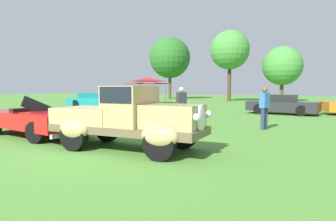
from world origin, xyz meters
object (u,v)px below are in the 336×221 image
Objects in this scene: show_car_teal at (93,100)px; canopy_tent_left_field at (147,80)px; neighbor_convertible at (37,119)px; show_car_charcoal at (282,105)px; spectator_near_truck at (264,107)px; spectator_between_cars at (181,105)px; feature_pickup_truck at (128,117)px.

canopy_tent_left_field reaches higher than show_car_teal.
neighbor_convertible reaches higher than show_car_charcoal.
spectator_near_truck and spectator_between_cars have the same top height.
spectator_near_truck is (14.55, -8.17, 0.31)m from show_car_teal.
neighbor_convertible is 1.03× the size of show_car_charcoal.
show_car_teal and show_car_charcoal have the same top height.
show_car_teal is at bearing 150.68° from spectator_near_truck.
neighbor_convertible is at bearing 170.49° from feature_pickup_truck.
canopy_tent_left_field is (-12.61, 14.49, 1.51)m from spectator_near_truck.
feature_pickup_truck is 4.08m from neighbor_convertible.
show_car_teal is at bearing 130.45° from feature_pickup_truck.
spectator_near_truck is 0.52× the size of canopy_tent_left_field.
show_car_charcoal is (7.52, 12.12, 0.02)m from neighbor_convertible.
spectator_between_cars is 17.49m from canopy_tent_left_field.
spectator_near_truck reaches higher than neighbor_convertible.
spectator_between_cars is at bearing 94.04° from feature_pickup_truck.
spectator_near_truck reaches higher than show_car_teal.
show_car_teal is 1.01× the size of show_car_charcoal.
feature_pickup_truck reaches higher than spectator_near_truck.
show_car_teal is 6.86m from canopy_tent_left_field.
feature_pickup_truck is at bearing -85.96° from spectator_between_cars.
spectator_near_truck is (-0.47, -7.46, 0.31)m from show_car_charcoal.
show_car_teal is at bearing -107.11° from canopy_tent_left_field.
show_car_teal is at bearing 177.27° from show_car_charcoal.
spectator_between_cars is (-3.39, -0.30, 0.00)m from spectator_near_truck.
feature_pickup_truck is 2.57× the size of spectator_between_cars.
feature_pickup_truck is 5.05m from spectator_between_cars.
show_car_teal is 14.02m from spectator_between_cars.
spectator_near_truck is at bearing 5.03° from spectator_between_cars.
feature_pickup_truck reaches higher than spectator_between_cars.
canopy_tent_left_field is (-13.08, 7.03, 1.82)m from show_car_charcoal.
show_car_charcoal is 2.63× the size of spectator_near_truck.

